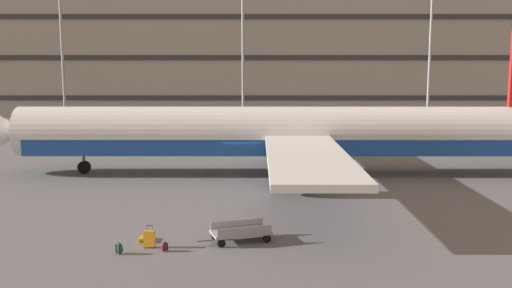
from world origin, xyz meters
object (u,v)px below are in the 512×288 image
(backpack_laid_flat, at_px, (118,249))
(airliner, at_px, (286,134))
(suitcase_navy, at_px, (143,239))
(suitcase_scuffed, at_px, (148,239))
(backpack_orange, at_px, (163,247))
(baggage_cart, at_px, (239,232))

(backpack_laid_flat, bearing_deg, airliner, 65.40)
(suitcase_navy, xyz_separation_m, suitcase_scuffed, (0.40, -0.92, 0.30))
(backpack_orange, relative_size, baggage_cart, 0.14)
(suitcase_navy, height_order, backpack_orange, backpack_orange)
(airliner, height_order, baggage_cart, airliner)
(airliner, distance_m, backpack_orange, 18.30)
(suitcase_navy, relative_size, suitcase_scuffed, 0.81)
(backpack_laid_flat, xyz_separation_m, backpack_orange, (1.81, 0.33, -0.04))
(backpack_orange, height_order, baggage_cart, baggage_cart)
(suitcase_scuffed, bearing_deg, suitcase_navy, 113.58)
(suitcase_navy, bearing_deg, backpack_orange, -51.50)
(suitcase_scuffed, bearing_deg, airliner, 67.49)
(airliner, height_order, suitcase_navy, airliner)
(backpack_laid_flat, distance_m, baggage_cart, 5.29)
(suitcase_navy, relative_size, backpack_laid_flat, 1.46)
(suitcase_navy, distance_m, suitcase_scuffed, 1.05)
(suitcase_navy, distance_m, backpack_laid_flat, 1.88)
(airliner, bearing_deg, backpack_orange, -109.82)
(suitcase_navy, height_order, suitcase_scuffed, suitcase_scuffed)
(suitcase_navy, distance_m, baggage_cart, 4.33)
(baggage_cart, bearing_deg, suitcase_scuffed, -167.36)
(airliner, height_order, backpack_orange, airliner)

